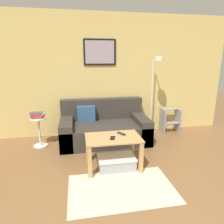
% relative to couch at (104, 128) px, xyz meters
% --- Properties ---
extents(wall_back, '(5.60, 0.09, 2.55)m').
position_rel_couch_xyz_m(wall_back, '(0.06, 0.49, 1.01)').
color(wall_back, '#DDC472').
rests_on(wall_back, ground_plane).
extents(area_rug, '(1.36, 0.84, 0.01)m').
position_rel_couch_xyz_m(area_rug, '(-0.00, -1.63, -0.27)').
color(area_rug, beige).
rests_on(area_rug, ground_plane).
extents(couch, '(1.73, 0.95, 0.81)m').
position_rel_couch_xyz_m(couch, '(0.00, 0.00, 0.00)').
color(couch, '#38332D').
rests_on(couch, ground_plane).
extents(coffee_table, '(0.82, 0.52, 0.50)m').
position_rel_couch_xyz_m(coffee_table, '(-0.01, -1.09, 0.12)').
color(coffee_table, tan).
rests_on(coffee_table, ground_plane).
extents(storage_bin, '(0.57, 0.36, 0.19)m').
position_rel_couch_xyz_m(storage_bin, '(0.03, -1.12, -0.17)').
color(storage_bin, '#9EA3A8').
rests_on(storage_bin, ground_plane).
extents(floor_lamp, '(0.22, 0.50, 1.69)m').
position_rel_couch_xyz_m(floor_lamp, '(1.10, 0.08, 0.92)').
color(floor_lamp, white).
rests_on(floor_lamp, ground_plane).
extents(side_table, '(0.31, 0.31, 0.56)m').
position_rel_couch_xyz_m(side_table, '(-1.25, -0.07, 0.07)').
color(side_table, white).
rests_on(side_table, ground_plane).
extents(book_stack, '(0.26, 0.19, 0.10)m').
position_rel_couch_xyz_m(book_stack, '(-1.26, -0.05, 0.34)').
color(book_stack, '#4C4C51').
rests_on(book_stack, side_table).
extents(remote_control, '(0.11, 0.15, 0.02)m').
position_rel_couch_xyz_m(remote_control, '(0.14, -1.00, 0.24)').
color(remote_control, '#232328').
rests_on(remote_control, coffee_table).
extents(cell_phone, '(0.10, 0.15, 0.01)m').
position_rel_couch_xyz_m(cell_phone, '(-0.03, -1.13, 0.24)').
color(cell_phone, black).
rests_on(cell_phone, coffee_table).
extents(step_stool, '(0.40, 0.29, 0.54)m').
position_rel_couch_xyz_m(step_stool, '(1.56, 0.23, 0.02)').
color(step_stool, '#99999E').
rests_on(step_stool, ground_plane).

